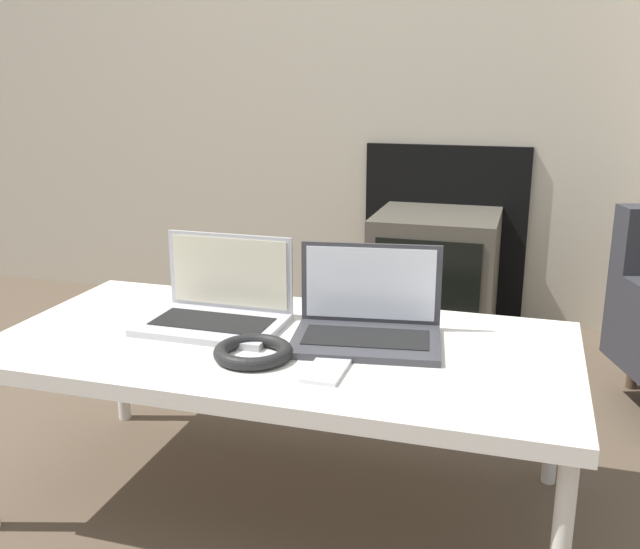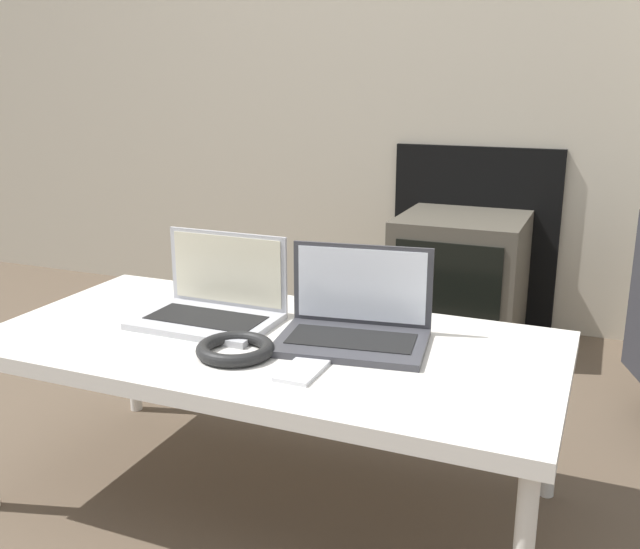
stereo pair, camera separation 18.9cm
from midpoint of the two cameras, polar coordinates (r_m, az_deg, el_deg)
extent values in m
cube|color=#B7AD99|center=(3.04, 5.36, 20.98)|extent=(7.00, 0.06, 2.60)
cube|color=black|center=(3.03, 8.15, 3.21)|extent=(0.67, 0.03, 0.74)
cube|color=silver|center=(1.65, -6.30, -5.90)|extent=(1.32, 0.65, 0.04)
cylinder|color=silver|center=(2.25, -18.03, -6.48)|extent=(0.04, 0.04, 0.39)
cylinder|color=silver|center=(1.88, 15.52, -10.67)|extent=(0.04, 0.04, 0.39)
cube|color=#B2B2B7|center=(1.75, -11.68, -4.02)|extent=(0.33, 0.23, 0.02)
cube|color=black|center=(1.74, -11.70, -3.74)|extent=(0.28, 0.13, 0.00)
cube|color=#B2B2B7|center=(1.81, -10.19, 0.21)|extent=(0.33, 0.01, 0.19)
cube|color=beige|center=(1.81, -10.25, 0.17)|extent=(0.30, 0.01, 0.17)
cube|color=#38383D|center=(1.61, 0.34, -5.40)|extent=(0.36, 0.28, 0.02)
cube|color=black|center=(1.61, 0.35, -5.10)|extent=(0.30, 0.17, 0.00)
cube|color=#38383D|center=(1.68, 0.89, -0.73)|extent=(0.33, 0.06, 0.19)
cube|color=white|center=(1.68, 0.84, -0.78)|extent=(0.30, 0.05, 0.17)
torus|color=black|center=(1.55, -8.89, -6.19)|extent=(0.17, 0.17, 0.03)
cube|color=silver|center=(1.46, -3.24, -7.79)|extent=(0.07, 0.13, 0.01)
cube|color=#4C473D|center=(2.82, 7.31, -0.16)|extent=(0.47, 0.46, 0.50)
cube|color=black|center=(2.60, 6.44, -1.50)|extent=(0.38, 0.01, 0.39)
cylinder|color=#4C3828|center=(2.57, 21.89, -6.94)|extent=(0.04, 0.04, 0.15)
camera|label=1|loc=(0.09, -92.86, -0.79)|focal=40.00mm
camera|label=2|loc=(0.09, 87.14, 0.79)|focal=40.00mm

